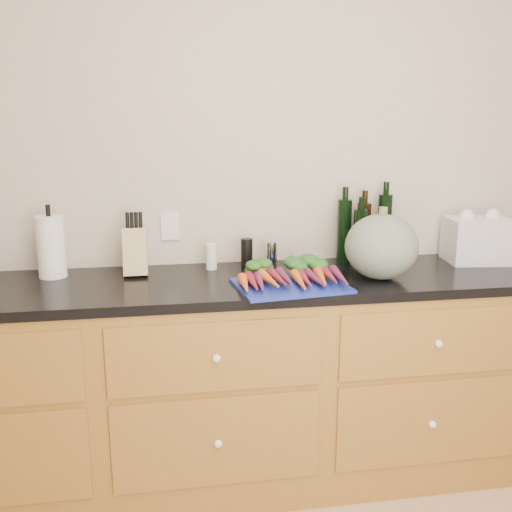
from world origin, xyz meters
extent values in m
cube|color=beige|center=(0.00, 1.62, 1.30)|extent=(4.10, 0.05, 2.60)
cube|color=brown|center=(0.00, 1.30, 0.45)|extent=(3.60, 0.60, 0.90)
cube|color=brown|center=(-0.45, 0.99, 0.72)|extent=(0.82, 0.01, 0.28)
sphere|color=white|center=(-0.45, 0.98, 0.72)|extent=(0.03, 0.03, 0.03)
cube|color=brown|center=(-0.45, 0.99, 0.36)|extent=(0.82, 0.01, 0.38)
sphere|color=white|center=(-0.45, 0.98, 0.36)|extent=(0.03, 0.03, 0.03)
cube|color=brown|center=(0.45, 0.99, 0.72)|extent=(0.82, 0.01, 0.28)
sphere|color=white|center=(0.45, 0.98, 0.72)|extent=(0.03, 0.03, 0.03)
cube|color=brown|center=(0.45, 0.99, 0.36)|extent=(0.82, 0.01, 0.38)
sphere|color=white|center=(0.45, 0.98, 0.36)|extent=(0.03, 0.03, 0.03)
cube|color=black|center=(0.00, 1.30, 0.92)|extent=(3.64, 0.62, 0.04)
cube|color=#192B97|center=(-0.13, 1.14, 0.95)|extent=(0.47, 0.38, 0.01)
cone|color=orange|center=(-0.32, 1.12, 0.97)|extent=(0.04, 0.20, 0.04)
cone|color=maroon|center=(-0.29, 1.12, 0.97)|extent=(0.04, 0.20, 0.04)
cone|color=#672043|center=(-0.26, 1.12, 0.97)|extent=(0.04, 0.20, 0.04)
cone|color=orange|center=(-0.22, 1.12, 0.97)|extent=(0.04, 0.20, 0.04)
cone|color=maroon|center=(-0.19, 1.12, 0.97)|extent=(0.04, 0.20, 0.04)
cone|color=#672043|center=(-0.16, 1.12, 0.97)|extent=(0.04, 0.20, 0.04)
ellipsoid|color=#17471A|center=(-0.24, 1.27, 0.98)|extent=(0.20, 0.12, 0.06)
cone|color=orange|center=(-0.10, 1.12, 0.97)|extent=(0.04, 0.20, 0.04)
cone|color=maroon|center=(-0.07, 1.12, 0.97)|extent=(0.04, 0.20, 0.04)
cone|color=#672043|center=(-0.03, 1.12, 0.97)|extent=(0.04, 0.20, 0.04)
cone|color=orange|center=(0.00, 1.12, 0.97)|extent=(0.04, 0.20, 0.04)
cone|color=maroon|center=(0.03, 1.12, 0.97)|extent=(0.04, 0.20, 0.04)
cone|color=#672043|center=(0.06, 1.12, 0.97)|extent=(0.04, 0.20, 0.04)
ellipsoid|color=#17471A|center=(-0.02, 1.27, 0.98)|extent=(0.20, 0.12, 0.06)
ellipsoid|color=#596A58|center=(0.28, 1.20, 1.08)|extent=(0.31, 0.31, 0.28)
cylinder|color=white|center=(-1.11, 1.46, 1.07)|extent=(0.12, 0.12, 0.27)
cube|color=tan|center=(-0.75, 1.44, 1.04)|extent=(0.10, 0.10, 0.20)
cylinder|color=silver|center=(-0.42, 1.48, 1.00)|extent=(0.05, 0.05, 0.12)
cylinder|color=black|center=(-0.26, 1.48, 1.01)|extent=(0.05, 0.05, 0.14)
cylinder|color=silver|center=(-0.14, 1.48, 1.00)|extent=(0.05, 0.05, 0.12)
cube|color=white|center=(0.03, 1.47, 0.97)|extent=(0.14, 0.11, 0.07)
cylinder|color=black|center=(0.22, 1.52, 1.09)|extent=(0.07, 0.07, 0.30)
cylinder|color=black|center=(0.31, 1.53, 1.08)|extent=(0.07, 0.07, 0.28)
cylinder|color=black|center=(0.41, 1.52, 1.10)|extent=(0.07, 0.07, 0.32)
cylinder|color=black|center=(0.27, 1.46, 1.07)|extent=(0.07, 0.07, 0.26)
camera|label=1|loc=(-0.63, -1.03, 1.59)|focal=40.00mm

